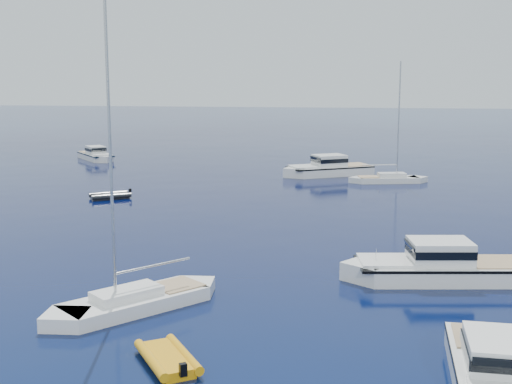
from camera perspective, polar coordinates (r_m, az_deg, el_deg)
ground at (r=24.27m, az=-4.25°, el=-15.66°), size 400.00×400.00×0.00m
motor_cruiser_centre at (r=36.37m, az=14.80°, el=-7.18°), size 10.60×4.59×2.69m
motor_cruiser_distant at (r=71.64m, az=6.01°, el=1.40°), size 10.79×7.93×2.77m
motor_cruiser_horizon at (r=86.66m, az=-13.28°, el=2.66°), size 7.28×7.98×2.18m
sailboat_fore at (r=31.52m, az=-10.15°, el=-9.66°), size 8.08×8.83×13.99m
sailboat_centre at (r=67.85m, az=11.06°, el=0.80°), size 8.54×3.83×12.17m
tender_yellow at (r=25.73m, az=-7.43°, el=-14.18°), size 3.55×4.00×0.95m
tender_grey_far at (r=59.22m, az=-12.17°, el=-0.54°), size 3.98×3.52×0.95m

